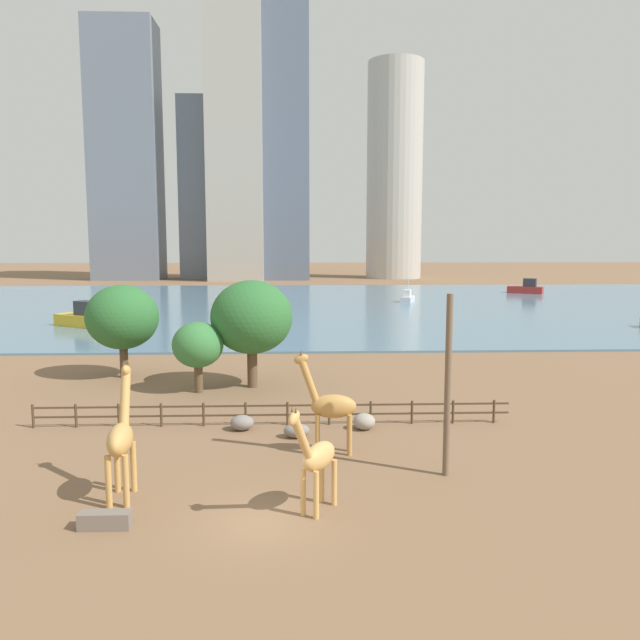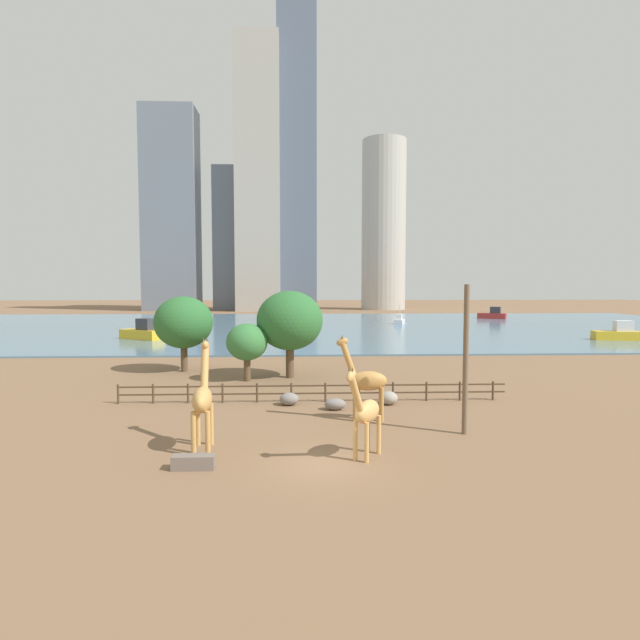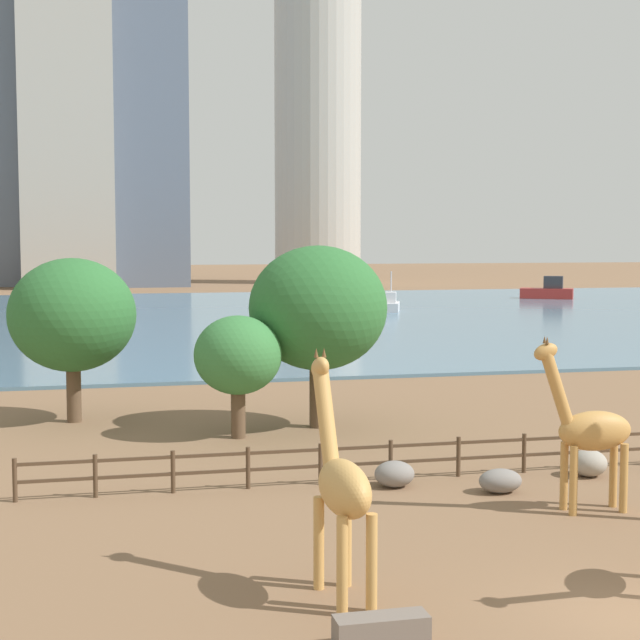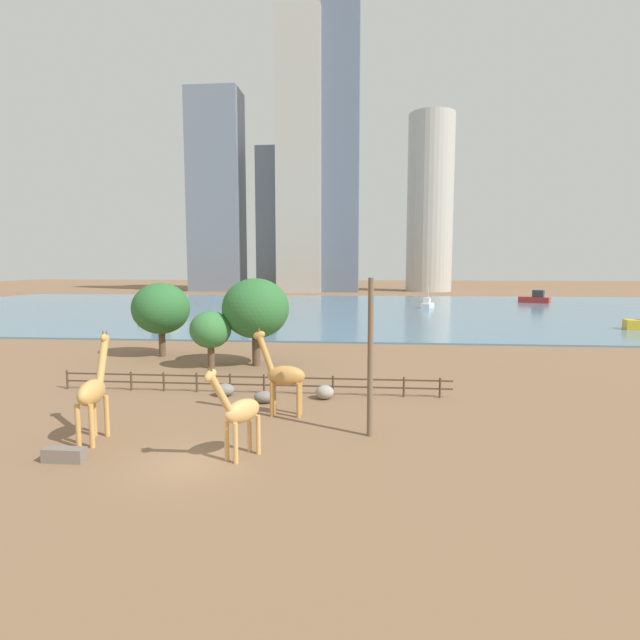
{
  "view_description": "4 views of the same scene",
  "coord_description": "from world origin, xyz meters",
  "px_view_note": "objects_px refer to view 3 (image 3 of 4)",
  "views": [
    {
      "loc": [
        1.28,
        -21.34,
        10.02
      ],
      "look_at": [
        3.0,
        23.92,
        4.32
      ],
      "focal_mm": 35.0,
      "sensor_mm": 36.0,
      "label": 1
    },
    {
      "loc": [
        -0.98,
        -21.14,
        7.72
      ],
      "look_at": [
        1.35,
        34.73,
        4.04
      ],
      "focal_mm": 28.0,
      "sensor_mm": 36.0,
      "label": 2
    },
    {
      "loc": [
        -10.68,
        -17.39,
        7.67
      ],
      "look_at": [
        -1.03,
        24.1,
        4.15
      ],
      "focal_mm": 55.0,
      "sensor_mm": 36.0,
      "label": 3
    },
    {
      "loc": [
        7.47,
        -19.91,
        8.43
      ],
      "look_at": [
        3.38,
        23.95,
        3.66
      ],
      "focal_mm": 28.0,
      "sensor_mm": 36.0,
      "label": 4
    }
  ],
  "objects_px": {
    "boulder_small": "(589,463)",
    "tree_right_tall": "(318,309)",
    "tree_center_broad": "(72,315)",
    "giraffe_companion": "(589,430)",
    "tree_left_large": "(238,356)",
    "boat_sailboat": "(548,291)",
    "feeding_trough": "(381,631)",
    "boulder_by_pole": "(394,474)",
    "boulder_near_fence": "(500,481)",
    "boat_tug": "(391,305)",
    "giraffe_young": "(342,485)"
  },
  "relations": [
    {
      "from": "boulder_small",
      "to": "tree_right_tall",
      "type": "xyz_separation_m",
      "value": [
        -6.68,
        10.12,
        4.43
      ]
    },
    {
      "from": "tree_center_broad",
      "to": "boulder_small",
      "type": "bearing_deg",
      "value": -39.6
    },
    {
      "from": "giraffe_companion",
      "to": "tree_left_large",
      "type": "height_order",
      "value": "giraffe_companion"
    },
    {
      "from": "boat_sailboat",
      "to": "giraffe_companion",
      "type": "bearing_deg",
      "value": 94.6
    },
    {
      "from": "tree_left_large",
      "to": "feeding_trough",
      "type": "bearing_deg",
      "value": -90.59
    },
    {
      "from": "tree_left_large",
      "to": "tree_center_broad",
      "type": "xyz_separation_m",
      "value": [
        -6.25,
        4.88,
        1.31
      ]
    },
    {
      "from": "boulder_by_pole",
      "to": "boulder_near_fence",
      "type": "bearing_deg",
      "value": -25.48
    },
    {
      "from": "boulder_by_pole",
      "to": "tree_left_large",
      "type": "relative_size",
      "value": 0.26
    },
    {
      "from": "boulder_by_pole",
      "to": "boat_tug",
      "type": "height_order",
      "value": "boat_tug"
    },
    {
      "from": "boat_tug",
      "to": "boulder_near_fence",
      "type": "bearing_deg",
      "value": -174.78
    },
    {
      "from": "feeding_trough",
      "to": "boat_tug",
      "type": "relative_size",
      "value": 0.37
    },
    {
      "from": "boulder_by_pole",
      "to": "boat_tug",
      "type": "xyz_separation_m",
      "value": [
        21.17,
        68.71,
        0.49
      ]
    },
    {
      "from": "boulder_near_fence",
      "to": "boat_tug",
      "type": "bearing_deg",
      "value": 75.41
    },
    {
      "from": "feeding_trough",
      "to": "boulder_by_pole",
      "type": "bearing_deg",
      "value": 71.39
    },
    {
      "from": "tree_center_broad",
      "to": "giraffe_companion",
      "type": "bearing_deg",
      "value": -50.29
    },
    {
      "from": "feeding_trough",
      "to": "tree_left_large",
      "type": "distance_m",
      "value": 20.18
    },
    {
      "from": "tree_left_large",
      "to": "boat_tug",
      "type": "xyz_separation_m",
      "value": [
        24.8,
        60.13,
        -2.29
      ]
    },
    {
      "from": "boulder_near_fence",
      "to": "tree_center_broad",
      "type": "bearing_deg",
      "value": 130.72
    },
    {
      "from": "giraffe_young",
      "to": "feeding_trough",
      "type": "height_order",
      "value": "giraffe_young"
    },
    {
      "from": "boulder_small",
      "to": "tree_center_broad",
      "type": "bearing_deg",
      "value": 140.4
    },
    {
      "from": "giraffe_companion",
      "to": "tree_left_large",
      "type": "xyz_separation_m",
      "value": [
        -8.13,
        12.43,
        0.87
      ]
    },
    {
      "from": "boulder_by_pole",
      "to": "tree_right_tall",
      "type": "xyz_separation_m",
      "value": [
        -0.13,
        10.0,
        4.46
      ]
    },
    {
      "from": "boulder_near_fence",
      "to": "giraffe_companion",
      "type": "bearing_deg",
      "value": -57.13
    },
    {
      "from": "giraffe_companion",
      "to": "boulder_near_fence",
      "type": "distance_m",
      "value": 3.51
    },
    {
      "from": "tree_right_tall",
      "to": "tree_left_large",
      "type": "bearing_deg",
      "value": -157.96
    },
    {
      "from": "tree_center_broad",
      "to": "boat_tug",
      "type": "height_order",
      "value": "tree_center_broad"
    },
    {
      "from": "giraffe_companion",
      "to": "tree_right_tall",
      "type": "relative_size",
      "value": 0.67
    },
    {
      "from": "giraffe_companion",
      "to": "boat_tug",
      "type": "relative_size",
      "value": 1.02
    },
    {
      "from": "giraffe_companion",
      "to": "tree_left_large",
      "type": "bearing_deg",
      "value": -54.68
    },
    {
      "from": "giraffe_companion",
      "to": "feeding_trough",
      "type": "relative_size",
      "value": 2.78
    },
    {
      "from": "giraffe_companion",
      "to": "giraffe_young",
      "type": "distance_m",
      "value": 9.74
    },
    {
      "from": "boulder_small",
      "to": "feeding_trough",
      "type": "xyz_separation_m",
      "value": [
        -10.38,
        -11.26,
        -0.14
      ]
    },
    {
      "from": "giraffe_young",
      "to": "boulder_small",
      "type": "xyz_separation_m",
      "value": [
        10.48,
        8.6,
        -2.0
      ]
    },
    {
      "from": "tree_center_broad",
      "to": "boat_tug",
      "type": "xyz_separation_m",
      "value": [
        31.04,
        55.24,
        -3.6
      ]
    },
    {
      "from": "giraffe_young",
      "to": "boat_sailboat",
      "type": "distance_m",
      "value": 106.96
    },
    {
      "from": "giraffe_young",
      "to": "tree_center_broad",
      "type": "distance_m",
      "value": 23.06
    },
    {
      "from": "giraffe_companion",
      "to": "boulder_small",
      "type": "height_order",
      "value": "giraffe_companion"
    },
    {
      "from": "giraffe_companion",
      "to": "boulder_near_fence",
      "type": "bearing_deg",
      "value": -54.99
    },
    {
      "from": "feeding_trough",
      "to": "tree_right_tall",
      "type": "height_order",
      "value": "tree_right_tall"
    },
    {
      "from": "giraffe_young",
      "to": "tree_center_broad",
      "type": "relative_size",
      "value": 0.76
    },
    {
      "from": "giraffe_companion",
      "to": "tree_center_broad",
      "type": "height_order",
      "value": "tree_center_broad"
    },
    {
      "from": "boulder_near_fence",
      "to": "boulder_small",
      "type": "bearing_deg",
      "value": 19.34
    },
    {
      "from": "tree_left_large",
      "to": "tree_right_tall",
      "type": "xyz_separation_m",
      "value": [
        3.49,
        1.41,
        1.68
      ]
    },
    {
      "from": "boulder_small",
      "to": "tree_right_tall",
      "type": "distance_m",
      "value": 12.91
    },
    {
      "from": "boulder_small",
      "to": "tree_left_large",
      "type": "bearing_deg",
      "value": 139.46
    },
    {
      "from": "boulder_near_fence",
      "to": "feeding_trough",
      "type": "xyz_separation_m",
      "value": [
        -6.75,
        -9.99,
        -0.07
      ]
    },
    {
      "from": "boulder_by_pole",
      "to": "tree_right_tall",
      "type": "bearing_deg",
      "value": 90.76
    },
    {
      "from": "giraffe_young",
      "to": "boulder_near_fence",
      "type": "distance_m",
      "value": 10.24
    },
    {
      "from": "giraffe_companion",
      "to": "giraffe_young",
      "type": "relative_size",
      "value": 0.96
    },
    {
      "from": "boulder_by_pole",
      "to": "boulder_small",
      "type": "distance_m",
      "value": 6.55
    }
  ]
}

